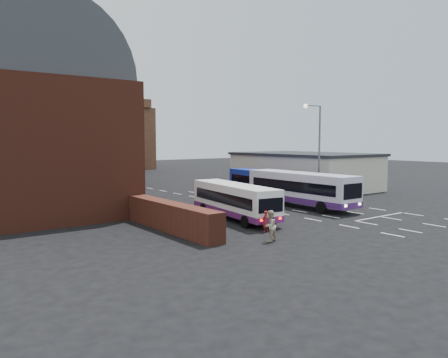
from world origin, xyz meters
TOP-DOWN VIEW (x-y plane):
  - ground at (0.00, 0.00)m, footprint 180.00×180.00m
  - railway_station at (-15.50, 21.00)m, footprint 12.00×28.00m
  - forecourt_wall at (-10.20, 2.00)m, footprint 1.20×10.00m
  - cream_building at (15.00, 14.00)m, footprint 10.40×16.40m
  - brick_terrace at (-6.00, 46.00)m, footprint 22.00×10.00m
  - castle_keep at (6.00, 66.00)m, footprint 22.00×22.00m
  - bus_white_outbound at (-4.36, 2.93)m, footprint 3.45×9.57m
  - bus_white_inbound at (3.78, 3.98)m, footprint 2.86×10.93m
  - bus_blue at (6.00, 11.46)m, footprint 3.49×9.86m
  - bus_red_double at (-1.25, 32.93)m, footprint 3.40×12.64m
  - street_lamp at (8.30, 6.23)m, footprint 1.80×0.79m
  - pedestrian_red at (-5.72, -1.96)m, footprint 0.53×0.38m
  - pedestrian_beige at (-7.20, -3.98)m, footprint 1.03×0.89m

SIDE VIEW (x-z plane):
  - ground at x=0.00m, z-range 0.00..0.00m
  - pedestrian_red at x=-5.72m, z-range 0.00..1.37m
  - forecourt_wall at x=-10.20m, z-range 0.00..1.80m
  - pedestrian_beige at x=-7.20m, z-range 0.00..1.80m
  - bus_white_outbound at x=-4.36m, z-range 0.23..2.78m
  - bus_blue at x=6.00m, z-range 0.24..2.87m
  - bus_white_inbound at x=3.78m, z-range 0.27..3.24m
  - cream_building at x=15.00m, z-range 0.03..4.28m
  - bus_red_double at x=-1.25m, z-range 0.16..5.19m
  - brick_terrace at x=-6.00m, z-range 0.00..11.00m
  - street_lamp at x=8.30m, z-range 0.95..10.13m
  - castle_keep at x=6.00m, z-range 0.00..12.00m
  - railway_station at x=-15.50m, z-range -0.36..15.64m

